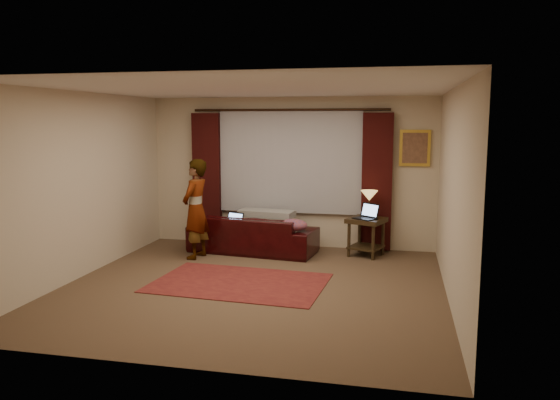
% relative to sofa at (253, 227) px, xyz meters
% --- Properties ---
extents(floor, '(5.00, 5.00, 0.01)m').
position_rel_sofa_xyz_m(floor, '(0.51, -1.87, -0.43)').
color(floor, brown).
rests_on(floor, ground).
extents(ceiling, '(5.00, 5.00, 0.02)m').
position_rel_sofa_xyz_m(ceiling, '(0.51, -1.87, 2.17)').
color(ceiling, silver).
rests_on(ceiling, ground).
extents(wall_back, '(5.00, 0.02, 2.60)m').
position_rel_sofa_xyz_m(wall_back, '(0.51, 0.63, 0.87)').
color(wall_back, beige).
rests_on(wall_back, ground).
extents(wall_front, '(5.00, 0.02, 2.60)m').
position_rel_sofa_xyz_m(wall_front, '(0.51, -4.37, 0.87)').
color(wall_front, beige).
rests_on(wall_front, ground).
extents(wall_left, '(0.02, 5.00, 2.60)m').
position_rel_sofa_xyz_m(wall_left, '(-1.99, -1.87, 0.87)').
color(wall_left, beige).
rests_on(wall_left, ground).
extents(wall_right, '(0.02, 5.00, 2.60)m').
position_rel_sofa_xyz_m(wall_right, '(3.01, -1.87, 0.87)').
color(wall_right, beige).
rests_on(wall_right, ground).
extents(sheer_curtain, '(2.50, 0.05, 1.80)m').
position_rel_sofa_xyz_m(sheer_curtain, '(0.51, 0.57, 1.07)').
color(sheer_curtain, '#A4A4AC').
rests_on(sheer_curtain, wall_back).
extents(drape_left, '(0.50, 0.14, 2.30)m').
position_rel_sofa_xyz_m(drape_left, '(-0.99, 0.52, 0.75)').
color(drape_left, black).
rests_on(drape_left, floor).
extents(drape_right, '(0.50, 0.14, 2.30)m').
position_rel_sofa_xyz_m(drape_right, '(2.01, 0.52, 0.75)').
color(drape_right, black).
rests_on(drape_right, floor).
extents(curtain_rod, '(0.04, 0.04, 3.40)m').
position_rel_sofa_xyz_m(curtain_rod, '(0.51, 0.52, 1.95)').
color(curtain_rod, black).
rests_on(curtain_rod, wall_back).
extents(picture_frame, '(0.50, 0.04, 0.60)m').
position_rel_sofa_xyz_m(picture_frame, '(2.61, 0.60, 1.32)').
color(picture_frame, gold).
rests_on(picture_frame, wall_back).
extents(sofa, '(2.21, 1.15, 0.85)m').
position_rel_sofa_xyz_m(sofa, '(0.00, 0.00, 0.00)').
color(sofa, black).
rests_on(sofa, floor).
extents(throw_blanket, '(0.98, 0.50, 0.11)m').
position_rel_sofa_xyz_m(throw_blanket, '(0.19, 0.19, 0.44)').
color(throw_blanket, gray).
rests_on(throw_blanket, sofa).
extents(clothing_pile, '(0.49, 0.40, 0.19)m').
position_rel_sofa_xyz_m(clothing_pile, '(0.73, -0.22, 0.10)').
color(clothing_pile, '#7C4155').
rests_on(clothing_pile, sofa).
extents(laptop_sofa, '(0.42, 0.43, 0.23)m').
position_rel_sofa_xyz_m(laptop_sofa, '(-0.35, -0.09, 0.11)').
color(laptop_sofa, black).
rests_on(laptop_sofa, sofa).
extents(area_rug, '(2.40, 1.69, 0.01)m').
position_rel_sofa_xyz_m(area_rug, '(0.29, -1.78, -0.42)').
color(area_rug, maroon).
rests_on(area_rug, floor).
extents(end_table, '(0.69, 0.69, 0.63)m').
position_rel_sofa_xyz_m(end_table, '(1.88, 0.14, -0.11)').
color(end_table, black).
rests_on(end_table, floor).
extents(tiffany_lamp, '(0.34, 0.34, 0.44)m').
position_rel_sofa_xyz_m(tiffany_lamp, '(1.91, 0.22, 0.42)').
color(tiffany_lamp, '#9B903F').
rests_on(tiffany_lamp, end_table).
extents(laptop_table, '(0.50, 0.50, 0.25)m').
position_rel_sofa_xyz_m(laptop_table, '(1.85, 0.04, 0.33)').
color(laptop_table, black).
rests_on(laptop_table, end_table).
extents(person, '(0.53, 0.53, 1.60)m').
position_rel_sofa_xyz_m(person, '(-0.79, -0.58, 0.37)').
color(person, gray).
rests_on(person, floor).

